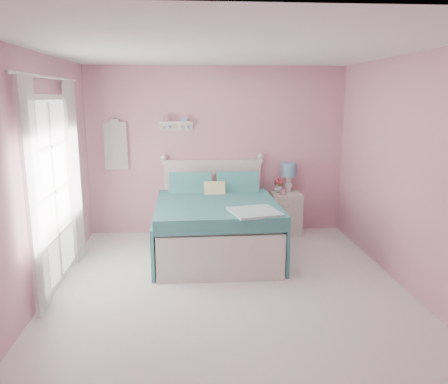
{
  "coord_description": "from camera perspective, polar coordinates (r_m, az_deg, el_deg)",
  "views": [
    {
      "loc": [
        -0.41,
        -4.56,
        2.14
      ],
      "look_at": [
        0.03,
        1.2,
        0.87
      ],
      "focal_mm": 35.0,
      "sensor_mm": 36.0,
      "label": 1
    }
  ],
  "objects": [
    {
      "name": "vase",
      "position": [
        6.91,
        7.17,
        0.49
      ],
      "size": [
        0.18,
        0.18,
        0.14
      ],
      "primitive_type": "imported",
      "rotation": [
        0.0,
        0.0,
        -0.41
      ],
      "color": "silver",
      "rests_on": "nightstand"
    },
    {
      "name": "curtain_near",
      "position": [
        4.58,
        -23.52,
        -0.74
      ],
      "size": [
        0.04,
        0.4,
        2.32
      ],
      "primitive_type": "cube",
      "color": "white",
      "rests_on": "floor"
    },
    {
      "name": "table_lamp",
      "position": [
        6.92,
        8.46,
        2.61
      ],
      "size": [
        0.23,
        0.23,
        0.46
      ],
      "color": "white",
      "rests_on": "nightstand"
    },
    {
      "name": "roses",
      "position": [
        6.88,
        7.19,
        1.39
      ],
      "size": [
        0.14,
        0.11,
        0.12
      ],
      "color": "#C1414D",
      "rests_on": "vase"
    },
    {
      "name": "floor",
      "position": [
        5.05,
        0.69,
        -12.65
      ],
      "size": [
        4.5,
        4.5,
        0.0
      ],
      "primitive_type": "plane",
      "color": "silver",
      "rests_on": "ground"
    },
    {
      "name": "bed",
      "position": [
        6.06,
        -1.03,
        -4.28
      ],
      "size": [
        1.63,
        2.04,
        1.17
      ],
      "rotation": [
        0.0,
        0.0,
        0.02
      ],
      "color": "silver",
      "rests_on": "floor"
    },
    {
      "name": "curtain_far",
      "position": [
        5.98,
        -18.96,
        2.48
      ],
      "size": [
        0.04,
        0.4,
        2.32
      ],
      "primitive_type": "cube",
      "color": "white",
      "rests_on": "floor"
    },
    {
      "name": "french_door",
      "position": [
        5.31,
        -21.37,
        -0.04
      ],
      "size": [
        0.04,
        1.32,
        2.16
      ],
      "color": "silver",
      "rests_on": "floor"
    },
    {
      "name": "room_shell",
      "position": [
        4.61,
        0.75,
        5.47
      ],
      "size": [
        4.5,
        4.5,
        4.5
      ],
      "color": "pink",
      "rests_on": "floor"
    },
    {
      "name": "teacup",
      "position": [
        6.76,
        7.72,
        -0.04
      ],
      "size": [
        0.14,
        0.14,
        0.08
      ],
      "primitive_type": "imported",
      "rotation": [
        0.0,
        0.0,
        0.39
      ],
      "color": "#CB8891",
      "rests_on": "nightstand"
    },
    {
      "name": "nightstand",
      "position": [
        6.97,
        8.04,
        -2.78
      ],
      "size": [
        0.46,
        0.45,
        0.66
      ],
      "color": "silver",
      "rests_on": "floor"
    },
    {
      "name": "wall_shelf",
      "position": [
        6.77,
        -6.28,
        8.88
      ],
      "size": [
        0.5,
        0.15,
        0.25
      ],
      "color": "silver",
      "rests_on": "room_shell"
    },
    {
      "name": "hanging_dress",
      "position": [
        6.88,
        -13.96,
        5.85
      ],
      "size": [
        0.34,
        0.03,
        0.72
      ],
      "primitive_type": "cube",
      "color": "white",
      "rests_on": "room_shell"
    }
  ]
}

